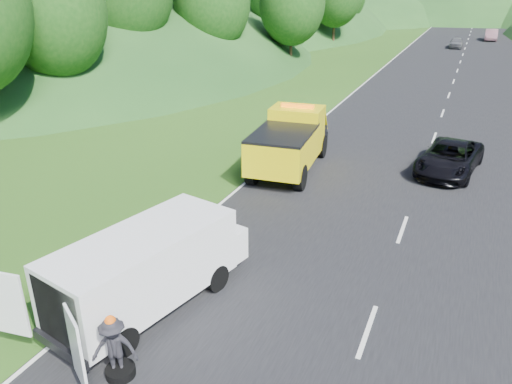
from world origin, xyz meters
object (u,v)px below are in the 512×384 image
at_px(spare_tire, 121,376).
at_px(passing_suv, 447,172).
at_px(woman, 188,239).
at_px(suitcase, 166,243).
at_px(child, 203,252).
at_px(tow_truck, 290,141).
at_px(white_van, 149,266).
at_px(worker, 118,377).

bearing_deg(spare_tire, passing_suv, 70.45).
relative_size(woman, suitcase, 2.92).
bearing_deg(spare_tire, child, 100.13).
relative_size(tow_truck, passing_suv, 1.34).
bearing_deg(white_van, worker, -59.65).
height_order(white_van, woman, white_van).
bearing_deg(worker, suitcase, 85.89).
xyz_separation_m(tow_truck, spare_tire, (1.00, -13.89, -1.37)).
relative_size(tow_truck, spare_tire, 10.06).
bearing_deg(worker, tow_truck, 68.02).
xyz_separation_m(woman, passing_suv, (7.66, 10.24, 0.00)).
height_order(child, spare_tire, child).
relative_size(woman, passing_suv, 0.33).
bearing_deg(woman, tow_truck, -30.15).
distance_m(tow_truck, spare_tire, 14.00).
height_order(tow_truck, passing_suv, tow_truck).
bearing_deg(woman, child, -146.59).
bearing_deg(woman, suitcase, 140.25).
xyz_separation_m(woman, child, (0.87, -0.56, 0.00)).
height_order(tow_truck, woman, tow_truck).
distance_m(child, worker, 5.70).
relative_size(white_van, child, 7.45).
distance_m(white_van, passing_suv, 15.41).
distance_m(worker, passing_suv, 17.41).
bearing_deg(suitcase, child, 18.82).
bearing_deg(worker, passing_suv, 44.46).
xyz_separation_m(tow_truck, white_van, (0.19, -11.43, -0.10)).
xyz_separation_m(white_van, suitcase, (-1.31, 2.69, -0.98)).
relative_size(tow_truck, child, 7.40).
height_order(tow_truck, spare_tire, tow_truck).
relative_size(child, suitcase, 1.60).
bearing_deg(white_van, suitcase, 128.99).
bearing_deg(white_van, tow_truck, 103.99).
bearing_deg(child, suitcase, -125.62).
bearing_deg(passing_suv, suitcase, -116.75).
relative_size(tow_truck, woman, 4.05).
bearing_deg(white_van, passing_suv, 77.53).
xyz_separation_m(white_van, child, (-0.17, 3.07, -1.26)).
height_order(woman, spare_tire, woman).
distance_m(child, spare_tire, 5.63).
xyz_separation_m(white_van, passing_suv, (6.62, 13.86, -1.26)).
height_order(child, suitcase, suitcase).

